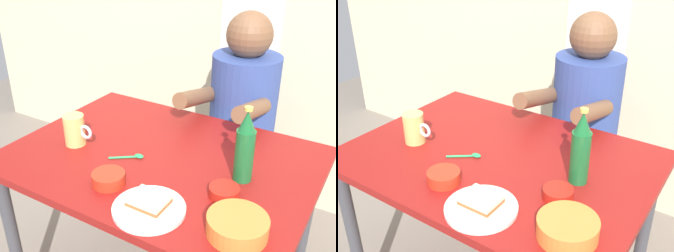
{
  "view_description": "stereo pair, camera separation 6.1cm",
  "coord_description": "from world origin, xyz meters",
  "views": [
    {
      "loc": [
        0.67,
        -1.05,
        1.49
      ],
      "look_at": [
        0.0,
        0.05,
        0.84
      ],
      "focal_mm": 42.17,
      "sensor_mm": 36.0,
      "label": 1
    },
    {
      "loc": [
        0.72,
        -1.02,
        1.49
      ],
      "look_at": [
        0.0,
        0.05,
        0.84
      ],
      "focal_mm": 42.17,
      "sensor_mm": 36.0,
      "label": 2
    }
  ],
  "objects": [
    {
      "name": "person_seated",
      "position": [
        0.07,
        0.62,
        0.77
      ],
      "size": [
        0.33,
        0.56,
        0.72
      ],
      "color": "#33478C",
      "rests_on": "stool"
    },
    {
      "name": "sambal_bowl_red",
      "position": [
        0.3,
        -0.11,
        0.76
      ],
      "size": [
        0.1,
        0.1,
        0.03
      ],
      "color": "#B21E14",
      "rests_on": "dining_table"
    },
    {
      "name": "beer_bottle",
      "position": [
        0.31,
        0.01,
        0.86
      ],
      "size": [
        0.06,
        0.06,
        0.26
      ],
      "color": "#19602D",
      "rests_on": "dining_table"
    },
    {
      "name": "plate_orange",
      "position": [
        0.14,
        -0.29,
        0.75
      ],
      "size": [
        0.22,
        0.22,
        0.01
      ],
      "primitive_type": "cylinder",
      "color": "silver",
      "rests_on": "dining_table"
    },
    {
      "name": "beer_mug",
      "position": [
        -0.33,
        -0.1,
        0.8
      ],
      "size": [
        0.13,
        0.08,
        0.12
      ],
      "color": "#D1BC66",
      "rests_on": "dining_table"
    },
    {
      "name": "sandwich",
      "position": [
        0.14,
        -0.29,
        0.77
      ],
      "size": [
        0.11,
        0.09,
        0.04
      ],
      "color": "beige",
      "rests_on": "plate_orange"
    },
    {
      "name": "soup_bowl_orange",
      "position": [
        0.4,
        -0.24,
        0.77
      ],
      "size": [
        0.17,
        0.17,
        0.05
      ],
      "color": "orange",
      "rests_on": "dining_table"
    },
    {
      "name": "dining_table",
      "position": [
        0.0,
        0.0,
        0.65
      ],
      "size": [
        1.1,
        0.8,
        0.74
      ],
      "color": "maroon",
      "rests_on": "ground"
    },
    {
      "name": "stool",
      "position": [
        0.07,
        0.63,
        0.35
      ],
      "size": [
        0.34,
        0.34,
        0.45
      ],
      "color": "#4C4C51",
      "rests_on": "ground"
    },
    {
      "name": "sauce_bowl_chili",
      "position": [
        -0.05,
        -0.24,
        0.76
      ],
      "size": [
        0.11,
        0.11,
        0.04
      ],
      "color": "red",
      "rests_on": "dining_table"
    },
    {
      "name": "spoon",
      "position": [
        -0.08,
        -0.07,
        0.75
      ],
      "size": [
        0.11,
        0.08,
        0.01
      ],
      "color": "#26A559",
      "rests_on": "dining_table"
    }
  ]
}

